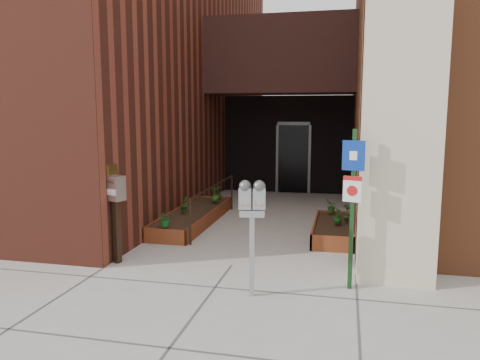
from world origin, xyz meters
The scene contains 15 objects.
ground centered at (0.00, 0.00, 0.00)m, with size 80.00×80.00×0.00m, color #9E9991.
architecture centered at (-0.18, 6.89, 4.98)m, with size 20.00×14.60×10.00m.
planter_left centered at (-1.55, 2.70, 0.13)m, with size 0.90×3.60×0.30m.
planter_right centered at (1.60, 2.20, 0.13)m, with size 0.80×2.20×0.30m.
handrail centered at (-1.05, 2.65, 0.75)m, with size 0.04×3.34×0.90m.
parking_meter centered at (0.58, -1.17, 1.25)m, with size 0.37×0.19×1.62m.
sign_post centered at (1.90, -0.62, 1.41)m, with size 0.31×0.11×2.29m.
payment_dropbox centered at (-1.90, -0.28, 1.07)m, with size 0.35×0.30×1.48m.
shrub_left_a centered at (-1.59, 1.10, 0.47)m, with size 0.31×0.31×0.34m, color #1A5E20.
shrub_left_b centered at (-1.69, 2.46, 0.47)m, with size 0.19×0.19×0.34m, color #175117.
shrub_left_c centered at (-1.34, 3.74, 0.49)m, with size 0.21×0.21×0.37m, color #2C611B.
shrub_left_d centered at (-1.38, 4.27, 0.47)m, with size 0.18×0.18×0.33m, color #1B601F.
shrub_right_a centered at (1.68, 2.10, 0.45)m, with size 0.17×0.17×0.31m, color #175217.
shrub_right_b centered at (1.85, 2.35, 0.48)m, with size 0.19×0.19×0.36m, color #29611B.
shrub_right_c centered at (1.52, 3.10, 0.45)m, with size 0.27×0.27×0.29m, color #285D1A.
Camera 1 is at (1.79, -7.22, 2.53)m, focal length 35.00 mm.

